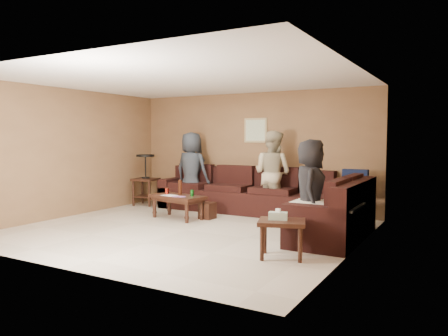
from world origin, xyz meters
name	(u,v)px	position (x,y,z in m)	size (l,w,h in m)	color
room	(185,130)	(0.00, 0.00, 1.66)	(5.60, 5.50, 2.50)	beige
sectional_sofa	(268,203)	(0.81, 1.52, 0.33)	(4.65, 2.90, 0.97)	black
coffee_table	(177,199)	(-0.74, 0.79, 0.38)	(1.15, 0.72, 0.73)	#331911
end_table_left	(146,179)	(-2.35, 1.80, 0.61)	(0.59, 0.59, 1.16)	#331911
side_table_right	(281,225)	(2.02, -0.77, 0.42)	(0.72, 0.65, 0.63)	#331911
waste_bin	(207,211)	(-0.24, 1.06, 0.16)	(0.26, 0.26, 0.31)	#331911
wall_art	(256,130)	(0.10, 2.48, 1.70)	(0.52, 0.04, 0.52)	tan
person_left	(192,170)	(-1.22, 2.00, 0.83)	(0.81, 0.53, 1.67)	#2A303A
person_middle	(273,173)	(0.71, 1.97, 0.84)	(0.82, 0.64, 1.68)	tan
person_right	(310,190)	(2.01, 0.39, 0.76)	(0.74, 0.48, 1.52)	black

